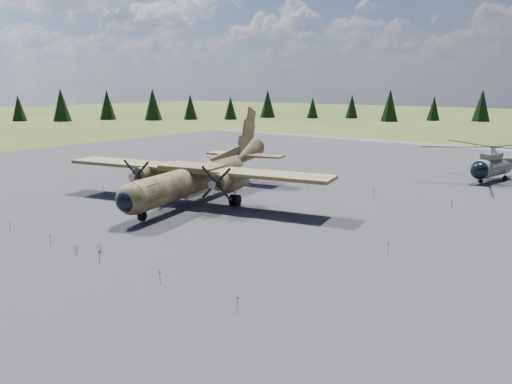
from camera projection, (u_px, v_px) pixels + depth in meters
The scene contains 8 objects.
ground at pixel (214, 217), 44.90m from camera, with size 500.00×500.00×0.00m, color brown.
apron at pixel (278, 198), 52.63m from camera, with size 120.00×120.00×0.04m, color slate.
transport_plane at pixel (198, 174), 50.96m from camera, with size 29.02×26.03×9.60m.
helicopter_near at pixel (493, 156), 61.28m from camera, with size 20.19×21.47×4.35m.
info_placard_left at pixel (76, 249), 34.77m from camera, with size 0.47×0.27×0.69m.
info_placard_right at pixel (100, 247), 35.04m from camera, with size 0.51×0.28×0.76m.
barrier_fence at pixel (210, 211), 45.01m from camera, with size 33.12×29.62×0.85m.
treeline at pixel (219, 159), 46.84m from camera, with size 288.13×294.15×10.96m.
Camera 1 is at (29.57, -32.03, 11.61)m, focal length 35.00 mm.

